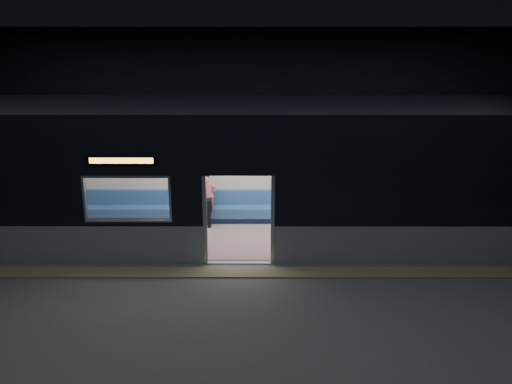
{
  "coord_description": "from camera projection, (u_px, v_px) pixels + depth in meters",
  "views": [
    {
      "loc": [
        0.4,
        -10.02,
        5.21
      ],
      "look_at": [
        0.37,
        2.3,
        1.28
      ],
      "focal_mm": 38.0,
      "sensor_mm": 36.0,
      "label": 1
    }
  ],
  "objects": [
    {
      "name": "metro_car",
      "position": [
        241.0,
        166.0,
        12.99
      ],
      "size": [
        18.0,
        3.04,
        3.35
      ],
      "color": "gray",
      "rests_on": "station_floor"
    },
    {
      "name": "handbag",
      "position": [
        206.0,
        202.0,
        14.11
      ],
      "size": [
        0.34,
        0.32,
        0.14
      ],
      "primitive_type": "cube",
      "rotation": [
        0.0,
        0.0,
        -0.35
      ],
      "color": "black",
      "rests_on": "passenger"
    },
    {
      "name": "passenger",
      "position": [
        206.0,
        196.0,
        14.27
      ],
      "size": [
        0.4,
        0.67,
        1.32
      ],
      "rotation": [
        0.0,
        0.0,
        -0.14
      ],
      "color": "black",
      "rests_on": "metro_car"
    },
    {
      "name": "tactile_strip",
      "position": [
        239.0,
        272.0,
        11.65
      ],
      "size": [
        22.8,
        0.5,
        0.03
      ],
      "primitive_type": "cube",
      "color": "#8C7F59",
      "rests_on": "station_floor"
    },
    {
      "name": "station_envelope",
      "position": [
        236.0,
        107.0,
        10.01
      ],
      "size": [
        24.0,
        14.0,
        5.0
      ],
      "color": "black",
      "rests_on": "station_floor"
    },
    {
      "name": "transit_map",
      "position": [
        368.0,
        166.0,
        14.34
      ],
      "size": [
        1.08,
        0.03,
        0.7
      ],
      "primitive_type": "cube",
      "color": "white",
      "rests_on": "metro_car"
    },
    {
      "name": "station_floor",
      "position": [
        238.0,
        285.0,
        11.13
      ],
      "size": [
        24.0,
        14.0,
        0.01
      ],
      "primitive_type": "cube",
      "color": "#47494C",
      "rests_on": "ground"
    }
  ]
}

